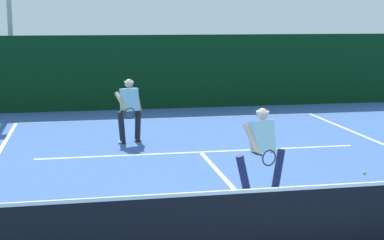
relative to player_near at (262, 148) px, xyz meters
name	(u,v)px	position (x,y,z in m)	size (l,w,h in m)	color
court_line_baseline_far	(169,118)	(-0.40, 8.63, -0.89)	(9.70, 0.10, 0.01)	white
court_line_service	(200,152)	(-0.40, 3.61, -0.89)	(7.91, 0.10, 0.01)	white
court_line_centre	(234,189)	(-0.40, 0.42, -0.89)	(0.10, 6.40, 0.01)	white
tennis_net	(295,220)	(-0.40, -2.78, -0.39)	(10.64, 0.09, 1.11)	#1E4723
player_near	(262,148)	(0.00, 0.00, 0.00)	(1.09, 0.96, 1.63)	#1E234C
player_far	(129,108)	(-2.00, 5.05, 0.03)	(0.74, 0.93, 1.68)	black
tennis_ball	(364,172)	(2.58, 0.98, -0.86)	(0.07, 0.07, 0.07)	#D1E033
back_fence_windscreen	(160,72)	(-0.40, 10.72, 0.43)	(19.96, 0.12, 2.65)	black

